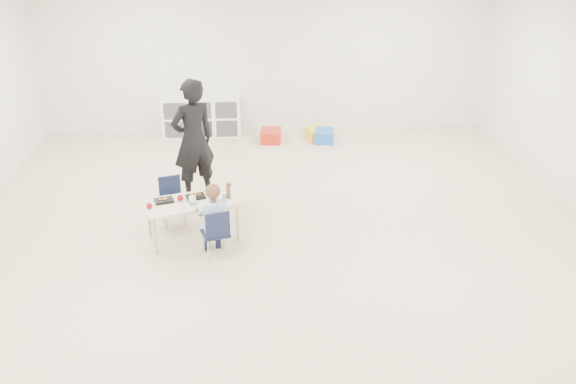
{
  "coord_description": "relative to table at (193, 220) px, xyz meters",
  "views": [
    {
      "loc": [
        -0.41,
        -6.3,
        3.58
      ],
      "look_at": [
        0.03,
        -0.23,
        0.85
      ],
      "focal_mm": 38.0,
      "sensor_mm": 36.0,
      "label": 1
    }
  ],
  "objects": [
    {
      "name": "lunch_tray_far",
      "position": [
        -0.33,
        0.01,
        0.27
      ],
      "size": [
        0.26,
        0.22,
        0.03
      ],
      "primitive_type": "cube",
      "rotation": [
        0.0,
        0.0,
        0.29
      ],
      "color": "black",
      "rests_on": "table"
    },
    {
      "name": "bread_roll",
      "position": [
        0.26,
        -0.01,
        0.28
      ],
      "size": [
        0.09,
        0.09,
        0.07
      ],
      "primitive_type": "ellipsoid",
      "color": "tan",
      "rests_on": "table"
    },
    {
      "name": "lunch_tray_near",
      "position": [
        0.04,
        0.09,
        0.27
      ],
      "size": [
        0.26,
        0.22,
        0.03
      ],
      "primitive_type": "cube",
      "rotation": [
        0.0,
        0.0,
        0.29
      ],
      "color": "black",
      "rests_on": "table"
    },
    {
      "name": "adult",
      "position": [
        -0.05,
        1.23,
        0.59
      ],
      "size": [
        0.74,
        0.67,
        1.7
      ],
      "primitive_type": "imported",
      "rotation": [
        0.0,
        0.0,
        3.69
      ],
      "color": "black",
      "rests_on": "ground"
    },
    {
      "name": "child",
      "position": [
        0.29,
        -0.43,
        0.22
      ],
      "size": [
        0.51,
        0.51,
        0.96
      ],
      "primitive_type": null,
      "rotation": [
        0.0,
        0.0,
        0.29
      ],
      "color": "#A9C8E4",
      "rests_on": "chair_near"
    },
    {
      "name": "room",
      "position": [
        1.08,
        -0.35,
        1.14
      ],
      "size": [
        9.0,
        9.02,
        2.8
      ],
      "color": "beige",
      "rests_on": "ground"
    },
    {
      "name": "chair_far",
      "position": [
        -0.29,
        0.43,
        0.05
      ],
      "size": [
        0.36,
        0.35,
        0.61
      ],
      "primitive_type": null,
      "rotation": [
        0.0,
        0.0,
        0.29
      ],
      "color": "#101732",
      "rests_on": "ground"
    },
    {
      "name": "apple_far",
      "position": [
        -0.48,
        -0.17,
        0.29
      ],
      "size": [
        0.07,
        0.07,
        0.07
      ],
      "primitive_type": "sphere",
      "color": "maroon",
      "rests_on": "table"
    },
    {
      "name": "apple_near",
      "position": [
        -0.14,
        0.02,
        0.29
      ],
      "size": [
        0.07,
        0.07,
        0.07
      ],
      "primitive_type": "sphere",
      "color": "maroon",
      "rests_on": "table"
    },
    {
      "name": "bin_blue",
      "position": [
        2.04,
        3.44,
        -0.16
      ],
      "size": [
        0.38,
        0.46,
        0.21
      ],
      "primitive_type": "cube",
      "rotation": [
        0.0,
        0.0,
        -0.13
      ],
      "color": "blue",
      "rests_on": "ground"
    },
    {
      "name": "cubby_shelf",
      "position": [
        -0.12,
        3.93,
        0.09
      ],
      "size": [
        1.4,
        0.4,
        0.7
      ],
      "primitive_type": "cube",
      "color": "white",
      "rests_on": "ground"
    },
    {
      "name": "bin_yellow",
      "position": [
        1.92,
        3.59,
        -0.16
      ],
      "size": [
        0.4,
        0.47,
        0.2
      ],
      "primitive_type": "cube",
      "rotation": [
        0.0,
        0.0,
        0.2
      ],
      "color": "yellow",
      "rests_on": "ground"
    },
    {
      "name": "bin_red",
      "position": [
        1.11,
        3.51,
        -0.15
      ],
      "size": [
        0.39,
        0.47,
        0.21
      ],
      "primitive_type": "cube",
      "rotation": [
        0.0,
        0.0,
        -0.13
      ],
      "color": "red",
      "rests_on": "ground"
    },
    {
      "name": "chair_near",
      "position": [
        0.29,
        -0.43,
        0.05
      ],
      "size": [
        0.36,
        0.35,
        0.61
      ],
      "primitive_type": null,
      "rotation": [
        0.0,
        0.0,
        0.29
      ],
      "color": "#101732",
      "rests_on": "ground"
    },
    {
      "name": "milk_carton",
      "position": [
        0.02,
        -0.1,
        0.3
      ],
      "size": [
        0.09,
        0.09,
        0.1
      ],
      "primitive_type": "cube",
      "rotation": [
        0.0,
        0.0,
        0.29
      ],
      "color": "white",
      "rests_on": "table"
    },
    {
      "name": "table",
      "position": [
        0.0,
        0.0,
        0.0
      ],
      "size": [
        1.23,
        0.85,
        0.51
      ],
      "rotation": [
        0.0,
        0.0,
        0.29
      ],
      "color": "beige",
      "rests_on": "ground"
    }
  ]
}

